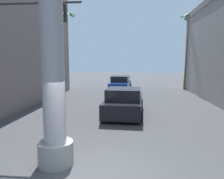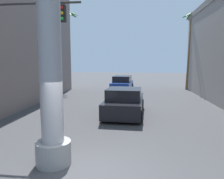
{
  "view_description": "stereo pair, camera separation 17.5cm",
  "coord_description": "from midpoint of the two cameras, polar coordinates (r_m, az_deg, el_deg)",
  "views": [
    {
      "loc": [
        1.07,
        -5.2,
        3.08
      ],
      "look_at": [
        0.0,
        5.83,
        1.63
      ],
      "focal_mm": 35.0,
      "sensor_mm": 36.0,
      "label": 1
    },
    {
      "loc": [
        1.25,
        -5.19,
        3.08
      ],
      "look_at": [
        0.0,
        5.83,
        1.63
      ],
      "focal_mm": 35.0,
      "sensor_mm": 36.0,
      "label": 2
    }
  ],
  "objects": [
    {
      "name": "palm_tree_far_left",
      "position": [
        25.4,
        -12.36,
        11.99
      ],
      "size": [
        2.47,
        2.29,
        8.53
      ],
      "color": "brown",
      "rests_on": "ground"
    },
    {
      "name": "pedestrian_far_left",
      "position": [
        20.09,
        -15.05,
        1.06
      ],
      "size": [
        0.46,
        0.46,
        1.62
      ],
      "color": "black",
      "rests_on": "ground"
    },
    {
      "name": "car_far",
      "position": [
        22.95,
        2.03,
        1.56
      ],
      "size": [
        2.26,
        4.85,
        1.56
      ],
      "color": "black",
      "rests_on": "ground"
    },
    {
      "name": "ground_plane",
      "position": [
        15.55,
        1.17,
        -4.0
      ],
      "size": [
        88.74,
        88.74,
        0.0
      ],
      "primitive_type": "plane",
      "color": "#424244"
    },
    {
      "name": "traffic_light_mast",
      "position": [
        11.09,
        -27.24,
        11.49
      ],
      "size": [
        5.39,
        0.32,
        5.64
      ],
      "color": "#333333",
      "rests_on": "ground"
    },
    {
      "name": "car_lead",
      "position": [
        12.65,
        2.78,
        -3.41
      ],
      "size": [
        2.32,
        4.73,
        1.56
      ],
      "color": "black",
      "rests_on": "ground"
    },
    {
      "name": "palm_tree_far_right",
      "position": [
        25.04,
        19.19,
        12.01
      ],
      "size": [
        2.34,
        2.39,
        8.24
      ],
      "color": "brown",
      "rests_on": "ground"
    }
  ]
}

